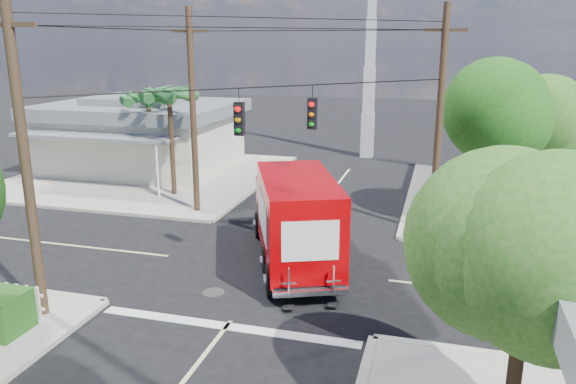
% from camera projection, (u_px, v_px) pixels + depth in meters
% --- Properties ---
extents(ground, '(120.00, 120.00, 0.00)m').
position_uv_depth(ground, '(273.00, 268.00, 19.47)').
color(ground, black).
rests_on(ground, ground).
extents(sidewalk_ne, '(14.12, 14.12, 0.14)m').
position_uv_depth(sidewalk_ne, '(557.00, 204.00, 26.74)').
color(sidewalk_ne, '#9A958B').
rests_on(sidewalk_ne, ground).
extents(sidewalk_nw, '(14.12, 14.12, 0.14)m').
position_uv_depth(sidewalk_nw, '(148.00, 176.00, 32.39)').
color(sidewalk_nw, '#9A958B').
rests_on(sidewalk_nw, ground).
extents(road_markings, '(32.00, 32.00, 0.01)m').
position_uv_depth(road_markings, '(259.00, 285.00, 18.10)').
color(road_markings, beige).
rests_on(road_markings, ground).
extents(building_nw, '(10.80, 10.20, 4.30)m').
position_uv_depth(building_nw, '(142.00, 134.00, 33.59)').
color(building_nw, beige).
rests_on(building_nw, sidewalk_nw).
extents(radio_tower, '(0.80, 0.80, 17.00)m').
position_uv_depth(radio_tower, '(370.00, 72.00, 36.46)').
color(radio_tower, silver).
rests_on(radio_tower, ground).
extents(tree_ne_front, '(4.21, 4.14, 6.66)m').
position_uv_depth(tree_ne_front, '(491.00, 114.00, 22.63)').
color(tree_ne_front, '#422D1C').
rests_on(tree_ne_front, sidewalk_ne).
extents(tree_ne_back, '(3.77, 3.66, 5.82)m').
position_uv_depth(tree_ne_back, '(550.00, 123.00, 24.16)').
color(tree_ne_back, '#422D1C').
rests_on(tree_ne_back, sidewalk_ne).
extents(tree_se, '(3.67, 3.54, 5.62)m').
position_uv_depth(tree_se, '(530.00, 251.00, 9.86)').
color(tree_se, '#422D1C').
rests_on(tree_se, sidewalk_se).
extents(palm_nw_front, '(3.01, 3.08, 5.59)m').
position_uv_depth(palm_nw_front, '(169.00, 96.00, 27.07)').
color(palm_nw_front, '#422D1C').
rests_on(palm_nw_front, sidewalk_nw).
extents(palm_nw_back, '(3.01, 3.08, 5.19)m').
position_uv_depth(palm_nw_back, '(148.00, 99.00, 29.08)').
color(palm_nw_back, '#422D1C').
rests_on(palm_nw_back, sidewalk_nw).
extents(utility_poles, '(12.00, 10.68, 9.00)m').
position_uv_depth(utility_poles, '(243.00, 125.00, 20.15)').
color(utility_poles, '#473321').
rests_on(utility_poles, ground).
extents(vending_boxes, '(1.90, 0.50, 1.10)m').
position_uv_depth(vending_boxes, '(465.00, 213.00, 23.37)').
color(vending_boxes, '#A9141B').
rests_on(vending_boxes, sidewalk_ne).
extents(delivery_truck, '(4.90, 7.82, 3.27)m').
position_uv_depth(delivery_truck, '(295.00, 218.00, 19.48)').
color(delivery_truck, black).
rests_on(delivery_truck, ground).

